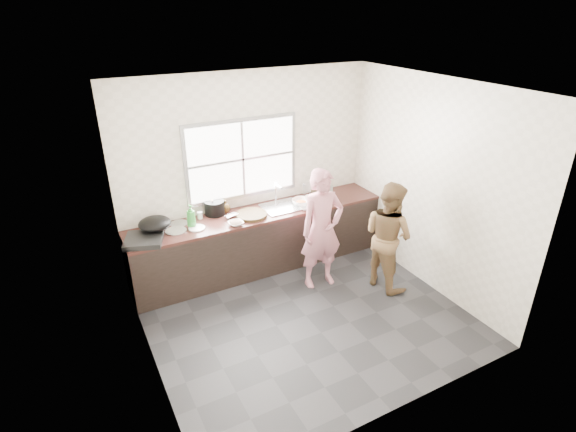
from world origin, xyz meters
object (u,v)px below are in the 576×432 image
bowl_crabs (301,203)px  glass_jar (200,215)px  plate_food (197,228)px  bottle_green (191,216)px  woman (322,233)px  dish_rack (318,192)px  pot_lid_left (179,224)px  burner (144,240)px  bottle_brown_short (225,206)px  bowl_mince (236,223)px  pot_lid_right (176,231)px  black_pot (215,208)px  cutting_board (252,215)px  wok (155,224)px  bowl_held (305,207)px  person_side (388,235)px  bottle_brown_tall (213,208)px

bowl_crabs → glass_jar: glass_jar is taller
plate_food → bottle_green: 0.17m
woman → dish_rack: bearing=66.9°
glass_jar → pot_lid_left: size_ratio=0.40×
woman → burner: (-2.11, 0.63, 0.14)m
bowl_crabs → bottle_brown_short: (-1.04, 0.28, 0.05)m
bowl_mince → plate_food: 0.49m
plate_food → bottle_green: size_ratio=0.69×
plate_food → pot_lid_right: size_ratio=0.79×
bowl_mince → black_pot: size_ratio=0.71×
cutting_board → burner: size_ratio=0.98×
cutting_board → bottle_brown_short: bottle_brown_short is taller
wok → dish_rack: size_ratio=1.13×
dish_rack → pot_lid_right: 2.07m
woman → bottle_green: size_ratio=5.00×
bottle_brown_short → bowl_held: bearing=-23.7°
burner → wok: (0.18, 0.16, 0.10)m
plate_food → bottle_brown_short: bearing=31.4°
person_side → wok: size_ratio=3.70×
pot_lid_left → bowl_crabs: bearing=-7.0°
cutting_board → wok: bearing=175.2°
glass_jar → burner: 0.86m
person_side → cutting_board: 1.81m
person_side → dish_rack: size_ratio=4.19×
bowl_mince → bottle_brown_tall: bearing=108.9°
burner → person_side: bearing=-20.1°
person_side → dish_rack: person_side is taller
black_pot → plate_food: size_ratio=1.29×
wok → dish_rack: (2.30, -0.08, -0.00)m
woman → bottle_brown_short: (-0.94, 0.98, 0.19)m
person_side → black_pot: (-1.84, 1.40, 0.23)m
plate_food → pot_lid_left: 0.29m
bowl_held → black_pot: bearing=159.1°
bowl_held → pot_lid_left: 1.71m
glass_jar → bottle_green: bearing=-133.0°
bowl_mince → black_pot: (-0.13, 0.44, 0.07)m
cutting_board → bottle_brown_tall: (-0.43, 0.29, 0.08)m
bowl_held → burner: size_ratio=0.46×
bottle_brown_tall → bottle_green: bearing=-148.9°
bowl_held → pot_lid_left: bowl_held is taller
woman → bowl_mince: 1.11m
woman → bowl_mince: bearing=154.8°
bottle_brown_short → glass_jar: (-0.37, -0.04, -0.03)m
bottle_brown_tall → pot_lid_right: bearing=-156.5°
cutting_board → burner: (-1.43, -0.06, 0.01)m
bowl_held → burner: 2.17m
bowl_held → plate_food: bowl_held is taller
bottle_green → pot_lid_left: bottle_green is taller
dish_rack → bowl_held: bearing=-147.9°
glass_jar → wok: wok is taller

